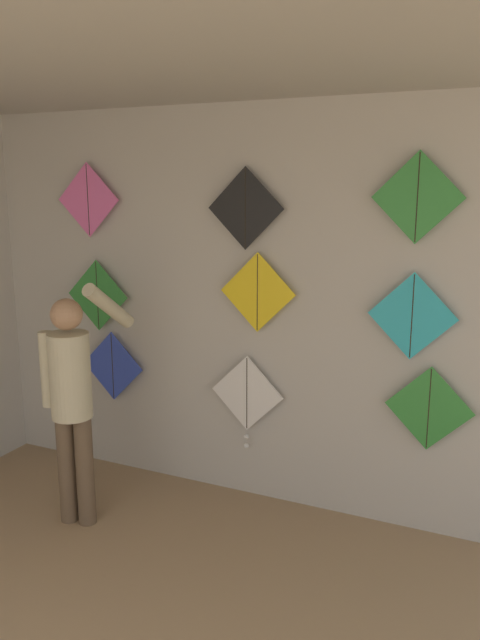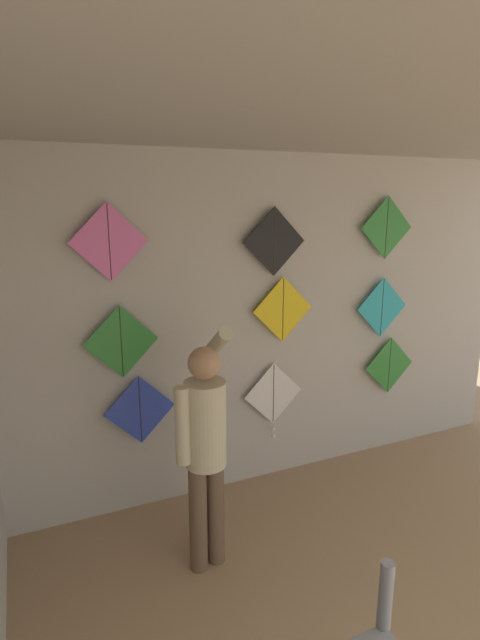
{
  "view_description": "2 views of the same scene",
  "coord_description": "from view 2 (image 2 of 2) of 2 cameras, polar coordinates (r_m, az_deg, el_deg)",
  "views": [
    {
      "loc": [
        1.72,
        0.24,
        2.28
      ],
      "look_at": [
        0.07,
        3.87,
        1.39
      ],
      "focal_mm": 35.0,
      "sensor_mm": 36.0,
      "label": 1
    },
    {
      "loc": [
        -1.89,
        0.56,
        2.45
      ],
      "look_at": [
        -0.41,
        3.87,
        1.55
      ],
      "focal_mm": 28.0,
      "sensor_mm": 36.0,
      "label": 2
    }
  ],
  "objects": [
    {
      "name": "kite_3",
      "position": [
        3.76,
        -13.42,
        -2.46
      ],
      "size": [
        0.55,
        0.01,
        0.55
      ],
      "color": "#338C38"
    },
    {
      "name": "kite_7",
      "position": [
        4.04,
        3.91,
        8.93
      ],
      "size": [
        0.55,
        0.01,
        0.55
      ],
      "color": "black"
    },
    {
      "name": "kite_8",
      "position": [
        4.67,
        16.41,
        10.09
      ],
      "size": [
        0.55,
        0.01,
        0.55
      ],
      "color": "#338C38"
    },
    {
      "name": "kite_5",
      "position": [
        4.77,
        15.92,
        1.41
      ],
      "size": [
        0.55,
        0.01,
        0.55
      ],
      "color": "#28B2C6"
    },
    {
      "name": "kite_4",
      "position": [
        4.17,
        4.92,
        1.2
      ],
      "size": [
        0.55,
        0.01,
        0.55
      ],
      "color": "yellow"
    },
    {
      "name": "kite_1",
      "position": [
        4.37,
        3.83,
        -8.69
      ],
      "size": [
        0.55,
        0.04,
        0.69
      ],
      "color": "white"
    },
    {
      "name": "kite_0",
      "position": [
        3.97,
        -11.35,
        -10.03
      ],
      "size": [
        0.55,
        0.01,
        0.55
      ],
      "color": "blue"
    },
    {
      "name": "kite_2",
      "position": [
        5.01,
        16.69,
        -4.99
      ],
      "size": [
        0.55,
        0.01,
        0.55
      ],
      "color": "#338C38"
    },
    {
      "name": "shopkeeper",
      "position": [
        3.31,
        -4.03,
        -13.4
      ],
      "size": [
        0.42,
        0.61,
        1.66
      ],
      "rotation": [
        0.0,
        0.0,
        0.18
      ],
      "color": "brown",
      "rests_on": "ground"
    },
    {
      "name": "back_panel",
      "position": [
        4.24,
        3.21,
        -0.5
      ],
      "size": [
        5.12,
        0.06,
        2.8
      ],
      "primitive_type": "cube",
      "color": "#BCB7AD",
      "rests_on": "ground"
    },
    {
      "name": "kite_6",
      "position": [
        3.62,
        -14.74,
        8.61
      ],
      "size": [
        0.55,
        0.01,
        0.55
      ],
      "color": "pink"
    }
  ]
}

